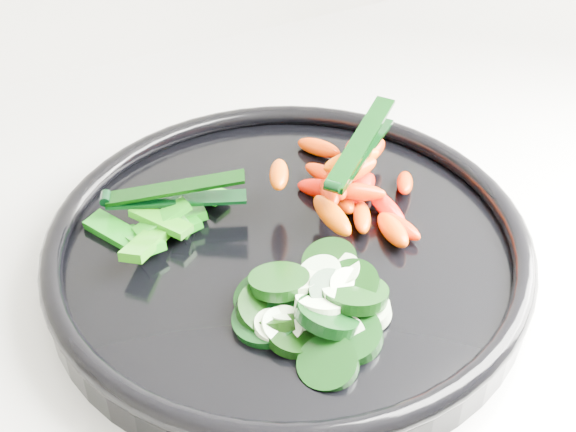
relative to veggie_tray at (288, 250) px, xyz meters
name	(u,v)px	position (x,y,z in m)	size (l,w,h in m)	color
veggie_tray	(288,250)	(0.00, 0.00, 0.00)	(0.47, 0.47, 0.04)	black
cucumber_pile	(309,308)	(-0.02, -0.07, 0.01)	(0.12, 0.13, 0.04)	black
carrot_pile	(351,186)	(0.07, 0.03, 0.02)	(0.14, 0.17, 0.05)	red
pepper_pile	(162,222)	(-0.08, 0.06, 0.01)	(0.12, 0.10, 0.03)	#0F740B
tong_carrot	(359,150)	(0.08, 0.03, 0.05)	(0.10, 0.08, 0.02)	black
tong_pepper	(171,194)	(-0.07, 0.07, 0.03)	(0.11, 0.06, 0.02)	black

